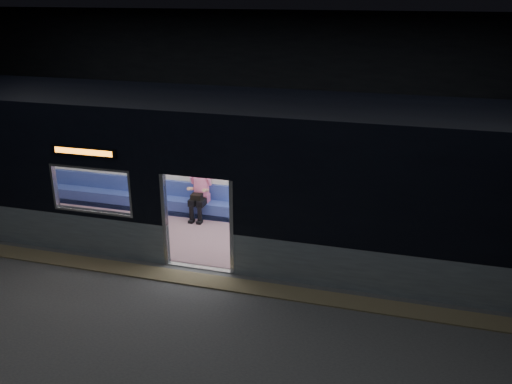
% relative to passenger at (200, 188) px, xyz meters
% --- Properties ---
extents(station_floor, '(24.00, 14.00, 0.01)m').
position_rel_passenger_xyz_m(station_floor, '(0.93, -3.55, -0.82)').
color(station_floor, '#47494C').
rests_on(station_floor, ground).
extents(station_envelope, '(24.00, 14.00, 5.00)m').
position_rel_passenger_xyz_m(station_envelope, '(0.93, -3.55, 2.85)').
color(station_envelope, black).
rests_on(station_envelope, station_floor).
extents(tactile_strip, '(22.80, 0.50, 0.03)m').
position_rel_passenger_xyz_m(tactile_strip, '(0.93, -3.00, -0.80)').
color(tactile_strip, '#8C7F59').
rests_on(tactile_strip, station_floor).
extents(metro_car, '(18.00, 3.04, 3.35)m').
position_rel_passenger_xyz_m(metro_car, '(0.93, -1.00, 1.03)').
color(metro_car, '#93A6B0').
rests_on(metro_car, station_floor).
extents(passenger, '(0.43, 0.73, 1.41)m').
position_rel_passenger_xyz_m(passenger, '(0.00, 0.00, 0.00)').
color(passenger, black).
rests_on(passenger, metro_car).
extents(handbag, '(0.33, 0.31, 0.13)m').
position_rel_passenger_xyz_m(handbag, '(-0.01, -0.24, -0.13)').
color(handbag, black).
rests_on(handbag, passenger).
extents(transit_map, '(0.96, 0.03, 0.62)m').
position_rel_passenger_xyz_m(transit_map, '(1.76, 0.31, 0.65)').
color(transit_map, white).
rests_on(transit_map, metro_car).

